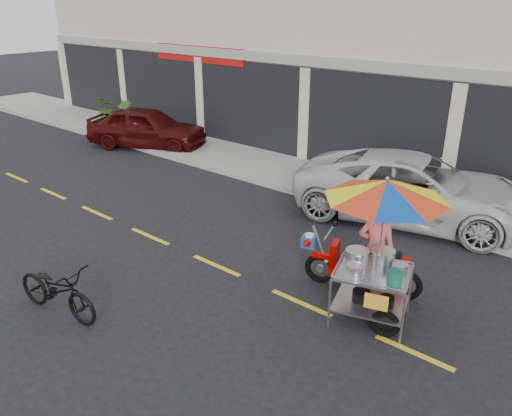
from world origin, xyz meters
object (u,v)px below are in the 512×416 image
Objects in this scene: maroon_sedan at (147,128)px; near_bicycle at (57,290)px; white_pickup at (415,188)px; food_vendor_rig at (379,225)px.

near_bicycle is (6.80, -7.27, -0.24)m from maroon_sedan.
white_pickup is at bearing -114.00° from maroon_sedan.
near_bicycle is at bearing 145.87° from white_pickup.
white_pickup reaches higher than near_bicycle.
food_vendor_rig reaches higher than near_bicycle.
food_vendor_rig reaches higher than white_pickup.
white_pickup is at bearing -29.85° from near_bicycle.
white_pickup is 7.84m from near_bicycle.
food_vendor_rig is (1.03, -3.92, 0.76)m from white_pickup.
maroon_sedan reaches higher than near_bicycle.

